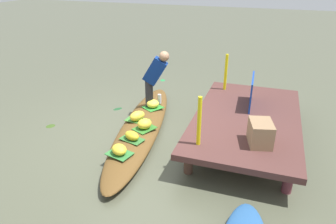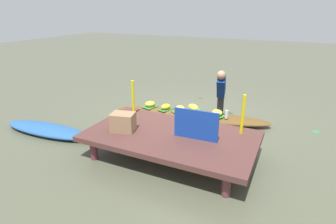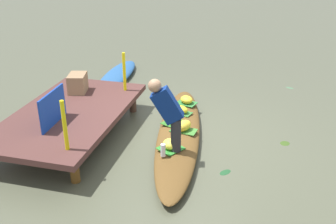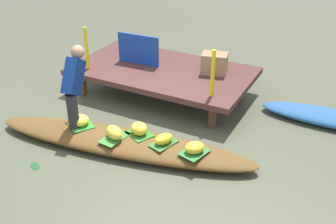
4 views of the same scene
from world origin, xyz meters
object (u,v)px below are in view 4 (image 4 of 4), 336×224
Objects in this scene: moored_boat at (335,119)px; produce_crate at (214,63)px; vendor_boat at (122,142)px; banana_bunch_4 at (139,129)px; water_bottle at (70,114)px; banana_bunch_1 at (164,139)px; banana_bunch_2 at (114,132)px; banana_bunch_0 at (195,148)px; vendor_person at (74,83)px; market_banner at (138,50)px; banana_bunch_3 at (80,120)px.

produce_crate reaches higher than moored_boat.
banana_bunch_4 is (0.21, 0.16, 0.21)m from vendor_boat.
water_bottle reaches higher than vendor_boat.
banana_bunch_2 reaches higher than banana_bunch_1.
banana_bunch_0 is 1.02× the size of banana_bunch_4.
vendor_person is at bearing 172.50° from banana_bunch_2.
market_banner is (-3.50, -0.29, 0.67)m from moored_boat.
banana_bunch_2 is at bearing -143.05° from moored_boat.
market_banner reaches higher than produce_crate.
vendor_person reaches higher than banana_bunch_1.
moored_boat is 8.78× the size of banana_bunch_4.
vendor_boat is 14.91× the size of banana_bunch_4.
moored_boat is at bearing 32.62° from vendor_person.
banana_bunch_0 reaches higher than banana_bunch_1.
banana_bunch_3 is at bearing -149.73° from moored_boat.
vendor_boat is 2.18m from market_banner.
market_banner is (0.11, 1.88, 0.44)m from water_bottle.
banana_bunch_0 is at bearing -45.29° from market_banner.
banana_bunch_0 reaches higher than moored_boat.
market_banner is at bearing -178.44° from moored_boat.
moored_boat is at bearing 53.45° from banana_bunch_0.
vendor_boat is at bearing 2.52° from banana_bunch_3.
banana_bunch_3 is (-1.35, -0.14, 0.01)m from banana_bunch_1.
banana_bunch_3 reaches higher than banana_bunch_1.
banana_bunch_4 is (-0.91, 0.05, 0.01)m from banana_bunch_0.
market_banner is 1.42m from produce_crate.
banana_bunch_2 is 0.39× the size of market_banner.
banana_bunch_3 is 0.25m from water_bottle.
banana_bunch_1 is (0.64, 0.11, 0.19)m from vendor_boat.
banana_bunch_3 is at bearing 174.50° from banana_bunch_2.
banana_bunch_1 is 2.37m from market_banner.
banana_bunch_1 is (-0.47, 0.00, -0.00)m from banana_bunch_0.
vendor_person is at bearing -150.58° from moored_boat.
banana_bunch_2 is 2.19m from market_banner.
banana_bunch_1 is 1.35m from banana_bunch_3.
vendor_boat is at bearing 61.98° from banana_bunch_2.
vendor_boat is 3.45m from moored_boat.
produce_crate is (0.55, 2.17, 0.55)m from vendor_boat.
banana_bunch_1 is 0.89× the size of banana_bunch_2.
banana_bunch_3 is at bearing -175.67° from banana_bunch_0.
water_bottle is (-0.90, 0.12, 0.01)m from banana_bunch_2.
vendor_person is at bearing -170.68° from banana_bunch_4.
vendor_boat is 4.89× the size of market_banner.
banana_bunch_0 is 1.98m from vendor_person.
vendor_boat is 15.74× the size of banana_bunch_3.
vendor_boat is 14.02× the size of banana_bunch_1.
market_banner is 1.86× the size of produce_crate.
vendor_person is at bearing -176.76° from banana_bunch_0.
banana_bunch_3 is 0.21× the size of vendor_person.
moored_boat is 8.25× the size of banana_bunch_1.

